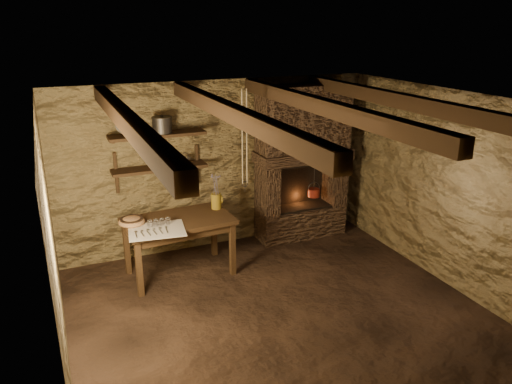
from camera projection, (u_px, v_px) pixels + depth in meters
name	position (u px, v px, depth m)	size (l,w,h in m)	color
floor	(276.00, 309.00, 5.74)	(4.50, 4.50, 0.00)	black
back_wall	(217.00, 165.00, 7.09)	(4.50, 0.04, 2.40)	brown
front_wall	(395.00, 305.00, 3.61)	(4.50, 0.04, 2.40)	brown
left_wall	(53.00, 248.00, 4.52)	(0.04, 4.00, 2.40)	brown
right_wall	(441.00, 187.00, 6.19)	(0.04, 4.00, 2.40)	brown
ceiling	(279.00, 100.00, 4.96)	(4.50, 4.00, 0.04)	black
beam_far_left	(126.00, 121.00, 4.43)	(0.14, 3.95, 0.16)	black
beam_mid_left	(232.00, 113.00, 4.80)	(0.14, 3.95, 0.16)	black
beam_mid_right	(322.00, 106.00, 5.17)	(0.14, 3.95, 0.16)	black
beam_far_right	(400.00, 100.00, 5.55)	(0.14, 3.95, 0.16)	black
shelf_lower	(160.00, 168.00, 6.60)	(1.25, 0.30, 0.04)	black
shelf_upper	(157.00, 135.00, 6.46)	(1.25, 0.30, 0.04)	black
hearth	(302.00, 158.00, 7.34)	(1.43, 0.51, 2.30)	#34241A
work_table	(179.00, 245.00, 6.43)	(1.40, 0.86, 0.77)	#301F10
linen_cloth	(157.00, 230.00, 5.97)	(0.66, 0.53, 0.01)	beige
pewter_cutlery_row	(157.00, 230.00, 5.94)	(0.55, 0.21, 0.01)	gray
drinking_glasses	(156.00, 223.00, 6.07)	(0.21, 0.06, 0.09)	silver
stoneware_jug	(216.00, 194.00, 6.60)	(0.17, 0.17, 0.48)	olive
wooden_bowl	(132.00, 222.00, 6.13)	(0.33, 0.33, 0.12)	olive
iron_stockpot	(162.00, 126.00, 6.44)	(0.25, 0.25, 0.19)	#282624
tin_pan	(125.00, 125.00, 6.35)	(0.24, 0.24, 0.03)	gray
small_kettle	(185.00, 160.00, 6.71)	(0.14, 0.11, 0.15)	gray
rusty_tin	(152.00, 164.00, 6.55)	(0.10, 0.10, 0.10)	#4F220F
red_pot	(314.00, 192.00, 7.55)	(0.22, 0.22, 0.54)	maroon
hanging_ropes	(245.00, 137.00, 6.09)	(0.08, 0.08, 1.20)	#C3B289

